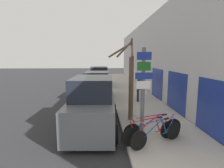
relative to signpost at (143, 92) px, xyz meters
name	(u,v)px	position (x,y,z in m)	size (l,w,h in m)	color
ground_plane	(100,98)	(-1.57, 7.53, -1.91)	(80.00, 80.00, 0.00)	#28282B
sidewalk_curb	(128,90)	(1.03, 10.33, -1.83)	(3.20, 32.00, 0.15)	#ADA89E
building_facade	(147,56)	(2.77, 10.25, 1.32)	(0.23, 32.00, 6.50)	#BCBCC1
signpost	(143,92)	(0.00, 0.00, 0.00)	(0.57, 0.15, 3.24)	#595B60
bicycle_0	(157,134)	(0.45, -0.32, -1.38)	(1.99, 0.97, 0.89)	black
bicycle_1	(150,132)	(0.25, -0.14, -1.38)	(2.08, 0.79, 0.89)	black
bicycle_2	(153,128)	(0.45, 0.13, -1.37)	(2.27, 0.67, 0.90)	black
parked_car_0	(93,105)	(-1.77, 1.56, -0.88)	(2.20, 4.63, 2.26)	#51565B
parked_car_1	(97,87)	(-1.73, 6.74, -0.96)	(2.20, 4.42, 2.08)	black
parked_car_2	(99,78)	(-1.69, 12.61, -0.93)	(2.14, 4.72, 2.15)	navy
pedestrian_near	(140,87)	(1.15, 5.60, -0.77)	(0.44, 0.38, 1.71)	#1E2338
street_tree	(130,82)	(-0.08, 2.18, 0.05)	(1.25, 1.61, 3.79)	brown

